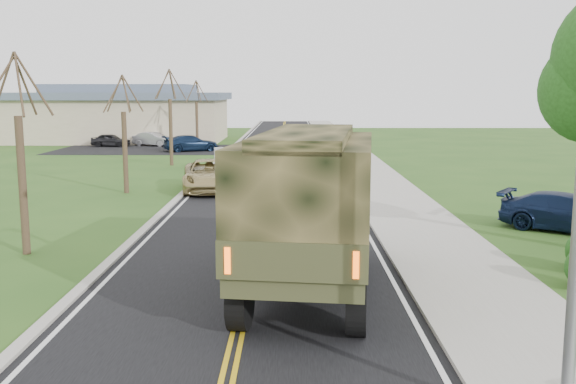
{
  "coord_description": "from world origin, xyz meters",
  "views": [
    {
      "loc": [
        1.1,
        -9.04,
        4.9
      ],
      "look_at": [
        0.99,
        10.79,
        1.8
      ],
      "focal_mm": 40.0,
      "sensor_mm": 36.0,
      "label": 1
    }
  ],
  "objects_px": {
    "sedan_silver": "(226,159)",
    "military_truck": "(311,200)",
    "pickup_navy": "(568,213)",
    "suv_champagne": "(210,175)"
  },
  "relations": [
    {
      "from": "sedan_silver",
      "to": "military_truck",
      "type": "bearing_deg",
      "value": -86.39
    },
    {
      "from": "sedan_silver",
      "to": "pickup_navy",
      "type": "distance_m",
      "value": 22.5
    },
    {
      "from": "pickup_navy",
      "to": "military_truck",
      "type": "bearing_deg",
      "value": 161.66
    },
    {
      "from": "sedan_silver",
      "to": "pickup_navy",
      "type": "relative_size",
      "value": 0.93
    },
    {
      "from": "sedan_silver",
      "to": "pickup_navy",
      "type": "xyz_separation_m",
      "value": [
        13.9,
        -17.69,
        -0.04
      ]
    },
    {
      "from": "suv_champagne",
      "to": "sedan_silver",
      "type": "relative_size",
      "value": 1.29
    },
    {
      "from": "military_truck",
      "to": "sedan_silver",
      "type": "bearing_deg",
      "value": 107.65
    },
    {
      "from": "military_truck",
      "to": "pickup_navy",
      "type": "distance_m",
      "value": 11.82
    },
    {
      "from": "sedan_silver",
      "to": "pickup_navy",
      "type": "bearing_deg",
      "value": -58.69
    },
    {
      "from": "military_truck",
      "to": "pickup_navy",
      "type": "height_order",
      "value": "military_truck"
    }
  ]
}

